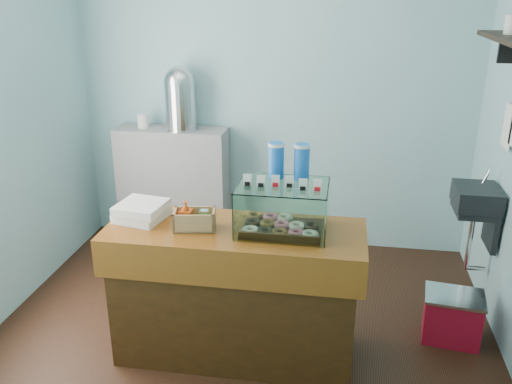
% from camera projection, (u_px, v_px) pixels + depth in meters
% --- Properties ---
extents(ground, '(3.50, 3.50, 0.00)m').
position_uv_depth(ground, '(243.00, 329.00, 3.87)').
color(ground, black).
rests_on(ground, ground).
extents(room_shell, '(3.54, 3.04, 2.82)m').
position_uv_depth(room_shell, '(245.00, 90.00, 3.26)').
color(room_shell, '#86BFC3').
rests_on(room_shell, ground).
extents(counter, '(1.60, 0.60, 0.90)m').
position_uv_depth(counter, '(236.00, 292.00, 3.47)').
color(counter, '#40220C').
rests_on(counter, ground).
extents(back_shelf, '(1.00, 0.32, 1.10)m').
position_uv_depth(back_shelf, '(174.00, 186.00, 5.03)').
color(back_shelf, gray).
rests_on(back_shelf, ground).
extents(display_case, '(0.54, 0.40, 0.52)m').
position_uv_depth(display_case, '(283.00, 203.00, 3.26)').
color(display_case, black).
rests_on(display_case, counter).
extents(condiment_crate, '(0.27, 0.19, 0.18)m').
position_uv_depth(condiment_crate, '(193.00, 219.00, 3.30)').
color(condiment_crate, tan).
rests_on(condiment_crate, counter).
extents(pastry_boxes, '(0.33, 0.34, 0.11)m').
position_uv_depth(pastry_boxes, '(141.00, 211.00, 3.44)').
color(pastry_boxes, white).
rests_on(pastry_boxes, counter).
extents(coffee_urn, '(0.30, 0.30, 0.56)m').
position_uv_depth(coffee_urn, '(180.00, 97.00, 4.71)').
color(coffee_urn, silver).
rests_on(coffee_urn, back_shelf).
extents(red_cooler, '(0.42, 0.34, 0.34)m').
position_uv_depth(red_cooler, '(452.00, 317.00, 3.71)').
color(red_cooler, '#AD0D23').
rests_on(red_cooler, ground).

